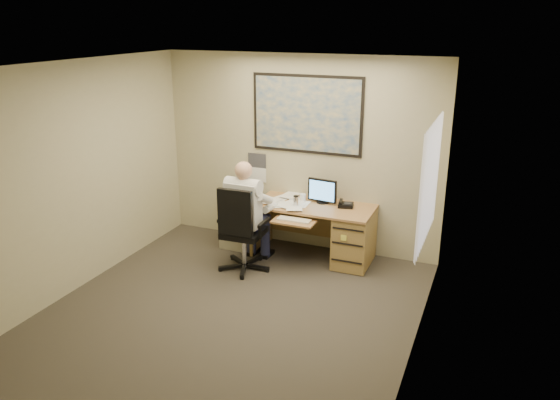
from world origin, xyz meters
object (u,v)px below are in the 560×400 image
at_px(filing_cabinet, 243,218).
at_px(person, 244,216).
at_px(desk, 337,230).
at_px(office_chair, 242,246).

xyz_separation_m(filing_cabinet, person, (0.37, -0.70, 0.32)).
height_order(desk, person, person).
distance_m(filing_cabinet, person, 0.85).
bearing_deg(office_chair, filing_cabinet, 112.92).
relative_size(desk, office_chair, 1.38).
height_order(filing_cabinet, office_chair, office_chair).
relative_size(desk, person, 1.11).
bearing_deg(filing_cabinet, office_chair, -63.35).
height_order(desk, office_chair, office_chair).
height_order(office_chair, person, person).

